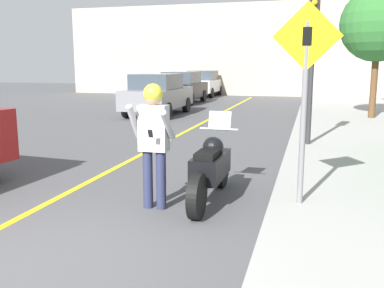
{
  "coord_description": "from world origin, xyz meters",
  "views": [
    {
      "loc": [
        3.11,
        -3.33,
        2.02
      ],
      "look_at": [
        1.36,
        2.93,
        0.82
      ],
      "focal_mm": 40.0,
      "sensor_mm": 36.0,
      "label": 1
    }
  ],
  "objects_px": {
    "person_biker": "(154,133)",
    "street_tree": "(378,24)",
    "parked_car_black": "(182,87)",
    "parked_car_white": "(203,83)",
    "traffic_light": "(313,37)",
    "parked_car_grey": "(158,94)",
    "motorcycle": "(211,168)",
    "crossing_sign": "(305,85)"
  },
  "relations": [
    {
      "from": "motorcycle",
      "to": "parked_car_white",
      "type": "distance_m",
      "value": 21.98
    },
    {
      "from": "motorcycle",
      "to": "parked_car_white",
      "type": "relative_size",
      "value": 0.53
    },
    {
      "from": "crossing_sign",
      "to": "parked_car_grey",
      "type": "relative_size",
      "value": 0.65
    },
    {
      "from": "motorcycle",
      "to": "crossing_sign",
      "type": "height_order",
      "value": "crossing_sign"
    },
    {
      "from": "motorcycle",
      "to": "parked_car_grey",
      "type": "relative_size",
      "value": 0.53
    },
    {
      "from": "street_tree",
      "to": "parked_car_white",
      "type": "height_order",
      "value": "street_tree"
    },
    {
      "from": "traffic_light",
      "to": "parked_car_grey",
      "type": "relative_size",
      "value": 0.89
    },
    {
      "from": "street_tree",
      "to": "motorcycle",
      "type": "bearing_deg",
      "value": -108.1
    },
    {
      "from": "traffic_light",
      "to": "motorcycle",
      "type": "bearing_deg",
      "value": -106.19
    },
    {
      "from": "parked_car_grey",
      "to": "person_biker",
      "type": "bearing_deg",
      "value": -70.12
    },
    {
      "from": "person_biker",
      "to": "street_tree",
      "type": "height_order",
      "value": "street_tree"
    },
    {
      "from": "person_biker",
      "to": "street_tree",
      "type": "xyz_separation_m",
      "value": [
        4.26,
        11.49,
        2.36
      ]
    },
    {
      "from": "parked_car_grey",
      "to": "parked_car_white",
      "type": "bearing_deg",
      "value": 94.21
    },
    {
      "from": "traffic_light",
      "to": "street_tree",
      "type": "bearing_deg",
      "value": 70.5
    },
    {
      "from": "crossing_sign",
      "to": "parked_car_black",
      "type": "xyz_separation_m",
      "value": [
        -6.63,
        16.1,
        -0.9
      ]
    },
    {
      "from": "crossing_sign",
      "to": "parked_car_black",
      "type": "relative_size",
      "value": 0.65
    },
    {
      "from": "person_biker",
      "to": "parked_car_grey",
      "type": "height_order",
      "value": "person_biker"
    },
    {
      "from": "motorcycle",
      "to": "person_biker",
      "type": "xyz_separation_m",
      "value": [
        -0.69,
        -0.56,
        0.6
      ]
    },
    {
      "from": "motorcycle",
      "to": "person_biker",
      "type": "bearing_deg",
      "value": -141.07
    },
    {
      "from": "person_biker",
      "to": "traffic_light",
      "type": "bearing_deg",
      "value": 68.62
    },
    {
      "from": "person_biker",
      "to": "parked_car_white",
      "type": "distance_m",
      "value": 22.37
    },
    {
      "from": "crossing_sign",
      "to": "motorcycle",
      "type": "bearing_deg",
      "value": 176.55
    },
    {
      "from": "parked_car_grey",
      "to": "traffic_light",
      "type": "bearing_deg",
      "value": -43.74
    },
    {
      "from": "motorcycle",
      "to": "crossing_sign",
      "type": "distance_m",
      "value": 1.81
    },
    {
      "from": "crossing_sign",
      "to": "parked_car_white",
      "type": "distance_m",
      "value": 22.44
    },
    {
      "from": "crossing_sign",
      "to": "parked_car_white",
      "type": "height_order",
      "value": "crossing_sign"
    },
    {
      "from": "crossing_sign",
      "to": "traffic_light",
      "type": "height_order",
      "value": "traffic_light"
    },
    {
      "from": "person_biker",
      "to": "street_tree",
      "type": "distance_m",
      "value": 12.48
    },
    {
      "from": "parked_car_grey",
      "to": "parked_car_white",
      "type": "height_order",
      "value": "same"
    },
    {
      "from": "parked_car_black",
      "to": "parked_car_white",
      "type": "distance_m",
      "value": 5.27
    },
    {
      "from": "traffic_light",
      "to": "parked_car_black",
      "type": "height_order",
      "value": "traffic_light"
    },
    {
      "from": "traffic_light",
      "to": "parked_car_white",
      "type": "distance_m",
      "value": 18.04
    },
    {
      "from": "person_biker",
      "to": "street_tree",
      "type": "relative_size",
      "value": 0.38
    },
    {
      "from": "traffic_light",
      "to": "person_biker",
      "type": "bearing_deg",
      "value": -111.38
    },
    {
      "from": "parked_car_grey",
      "to": "parked_car_white",
      "type": "relative_size",
      "value": 1.0
    },
    {
      "from": "crossing_sign",
      "to": "parked_car_black",
      "type": "bearing_deg",
      "value": 112.37
    },
    {
      "from": "person_biker",
      "to": "parked_car_white",
      "type": "xyz_separation_m",
      "value": [
        -4.79,
        21.85,
        -0.24
      ]
    },
    {
      "from": "person_biker",
      "to": "parked_car_grey",
      "type": "bearing_deg",
      "value": 109.88
    },
    {
      "from": "traffic_light",
      "to": "parked_car_black",
      "type": "distance_m",
      "value": 13.28
    },
    {
      "from": "traffic_light",
      "to": "street_tree",
      "type": "distance_m",
      "value": 6.66
    },
    {
      "from": "parked_car_grey",
      "to": "parked_car_black",
      "type": "height_order",
      "value": "same"
    },
    {
      "from": "street_tree",
      "to": "parked_car_black",
      "type": "relative_size",
      "value": 1.12
    }
  ]
}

